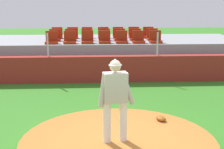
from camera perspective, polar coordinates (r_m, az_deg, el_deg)
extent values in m
cylinder|color=#AD692C|center=(7.02, 1.04, -12.00)|extent=(4.03, 4.03, 0.25)
cylinder|color=white|center=(6.72, -0.87, -8.17)|extent=(0.16, 0.16, 0.83)
cylinder|color=white|center=(6.79, 1.92, -7.94)|extent=(0.16, 0.16, 0.83)
cube|color=#B7B2A8|center=(6.54, 0.55, -2.22)|extent=(0.50, 0.32, 0.60)
cylinder|color=#B7B2A8|center=(6.49, -1.57, -2.64)|extent=(0.21, 0.14, 0.68)
cylinder|color=#B7B2A8|center=(6.60, 2.62, -2.39)|extent=(0.33, 0.16, 0.67)
sphere|color=beige|center=(6.44, 0.55, 1.48)|extent=(0.23, 0.23, 0.23)
cone|color=#B7B2A8|center=(6.42, 0.56, 2.18)|extent=(0.30, 0.30, 0.13)
ellipsoid|color=brown|center=(8.05, 8.35, -7.44)|extent=(0.29, 0.35, 0.11)
cube|color=maroon|center=(12.58, -1.06, 0.97)|extent=(13.68, 0.40, 0.99)
cylinder|color=silver|center=(12.52, -10.92, 5.00)|extent=(0.06, 0.06, 0.87)
cylinder|color=silver|center=(12.65, 7.77, 5.19)|extent=(0.06, 0.06, 0.87)
cube|color=gray|center=(15.14, -1.48, 3.61)|extent=(12.06, 3.97, 1.32)
cube|color=maroon|center=(13.59, -10.29, 5.38)|extent=(0.48, 0.44, 0.10)
cube|color=maroon|center=(13.74, -10.25, 6.51)|extent=(0.48, 0.08, 0.40)
cube|color=maroon|center=(13.53, -7.23, 5.45)|extent=(0.48, 0.44, 0.10)
cube|color=maroon|center=(13.68, -7.21, 6.59)|extent=(0.48, 0.08, 0.40)
cube|color=maroon|center=(13.52, -4.21, 5.51)|extent=(0.48, 0.44, 0.10)
cube|color=maroon|center=(13.67, -4.22, 6.65)|extent=(0.48, 0.08, 0.40)
cube|color=maroon|center=(13.53, -1.28, 5.55)|extent=(0.48, 0.44, 0.10)
cube|color=maroon|center=(13.68, -1.31, 6.68)|extent=(0.48, 0.08, 0.40)
cube|color=maroon|center=(13.56, 1.68, 5.56)|extent=(0.48, 0.44, 0.10)
cube|color=maroon|center=(13.71, 1.62, 6.69)|extent=(0.48, 0.08, 0.40)
cube|color=maroon|center=(13.62, 4.55, 5.56)|extent=(0.48, 0.44, 0.10)
cube|color=maroon|center=(13.77, 4.47, 6.69)|extent=(0.48, 0.08, 0.40)
cube|color=maroon|center=(13.73, 7.47, 5.55)|extent=(0.48, 0.44, 0.10)
cube|color=maroon|center=(13.87, 7.36, 6.67)|extent=(0.48, 0.08, 0.40)
cube|color=maroon|center=(14.46, -9.74, 5.84)|extent=(0.48, 0.44, 0.10)
cube|color=maroon|center=(14.61, -9.70, 6.90)|extent=(0.48, 0.08, 0.40)
cube|color=maroon|center=(14.45, -7.08, 5.92)|extent=(0.48, 0.44, 0.10)
cube|color=maroon|center=(14.60, -7.06, 6.98)|extent=(0.48, 0.08, 0.40)
cube|color=maroon|center=(14.41, -4.27, 5.96)|extent=(0.48, 0.44, 0.10)
cube|color=maroon|center=(14.56, -4.27, 7.02)|extent=(0.48, 0.08, 0.40)
cube|color=maroon|center=(14.38, -1.29, 5.98)|extent=(0.48, 0.44, 0.10)
cube|color=maroon|center=(14.54, -1.33, 7.04)|extent=(0.48, 0.08, 0.40)
cube|color=maroon|center=(14.44, 1.33, 6.01)|extent=(0.48, 0.44, 0.10)
cube|color=maroon|center=(14.60, 1.28, 7.07)|extent=(0.48, 0.08, 0.40)
cube|color=maroon|center=(14.49, 4.07, 6.00)|extent=(0.48, 0.44, 0.10)
cube|color=maroon|center=(14.65, 3.99, 7.06)|extent=(0.48, 0.08, 0.40)
cube|color=maroon|center=(14.66, 6.98, 6.02)|extent=(0.48, 0.44, 0.10)
cube|color=maroon|center=(14.81, 6.88, 7.06)|extent=(0.48, 0.08, 0.40)
cube|color=maroon|center=(15.41, -9.38, 6.27)|extent=(0.48, 0.44, 0.10)
cube|color=maroon|center=(15.56, -9.34, 7.25)|extent=(0.48, 0.08, 0.40)
cube|color=maroon|center=(15.31, -6.75, 6.31)|extent=(0.48, 0.44, 0.10)
cube|color=maroon|center=(15.46, -6.74, 7.30)|extent=(0.48, 0.08, 0.40)
cube|color=maroon|center=(15.30, -4.27, 6.35)|extent=(0.48, 0.44, 0.10)
cube|color=maroon|center=(15.45, -4.28, 7.35)|extent=(0.48, 0.08, 0.40)
cube|color=maroon|center=(15.28, -1.47, 6.38)|extent=(0.48, 0.44, 0.10)
cube|color=maroon|center=(15.43, -1.50, 7.37)|extent=(0.48, 0.08, 0.40)
cube|color=maroon|center=(15.32, 1.08, 6.40)|extent=(0.48, 0.44, 0.10)
cube|color=maroon|center=(15.47, 1.03, 7.39)|extent=(0.48, 0.08, 0.40)
cube|color=maroon|center=(15.42, 3.78, 6.41)|extent=(0.48, 0.44, 0.10)
cube|color=maroon|center=(15.58, 3.71, 7.40)|extent=(0.48, 0.08, 0.40)
cube|color=maroon|center=(15.50, 6.28, 6.40)|extent=(0.48, 0.44, 0.10)
cube|color=maroon|center=(15.65, 6.19, 7.38)|extent=(0.48, 0.08, 0.40)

